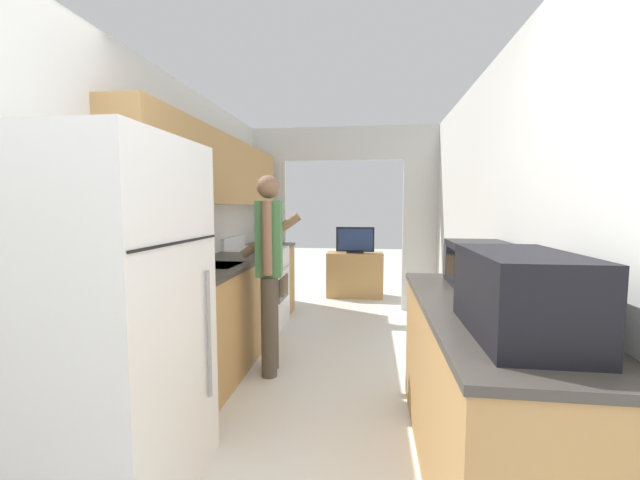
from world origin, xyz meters
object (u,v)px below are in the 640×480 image
Objects in this scene: person at (269,268)px; microwave at (478,263)px; refrigerator at (109,320)px; range_oven at (258,287)px; television at (355,240)px; suitcase at (520,294)px; book_stack at (477,295)px; tv_cabinet at (355,275)px.

person reaches higher than microwave.
range_oven is (-0.07, 2.76, -0.41)m from refrigerator.
person reaches higher than television.
person is at bearing -69.29° from range_oven.
suitcase reaches higher than microwave.
tv_cabinet is at bearing 101.40° from book_stack.
tv_cabinet is (0.61, 2.94, -0.56)m from person.
refrigerator is 2.56× the size of suitcase.
person is (0.42, 1.48, 0.03)m from refrigerator.
television is at bearing 55.94° from range_oven.
refrigerator reaches higher than suitcase.
refrigerator reaches higher than microwave.
microwave reaches higher than book_stack.
refrigerator is 1.65× the size of range_oven.
suitcase is 4.59m from television.
book_stack is at bearing -135.09° from person.
range_oven is at bearing 123.47° from suitcase.
person reaches higher than book_stack.
microwave is 3.63m from television.
refrigerator is at bearing -103.19° from television.
refrigerator is at bearing -167.07° from book_stack.
tv_cabinet is at bearing 90.00° from television.
suitcase is 1.16× the size of television.
tv_cabinet is 1.48× the size of television.
microwave is at bearing -119.98° from person.
microwave is at bearing 84.16° from suitcase.
suitcase is at bearing -88.71° from book_stack.
person is 1.93× the size of tv_cabinet.
suitcase is 1.01m from microwave.
suitcase is at bearing -79.81° from tv_cabinet.
suitcase is (1.91, -2.89, 0.62)m from range_oven.
suitcase is at bearing -95.84° from microwave.
microwave is 0.48m from book_stack.
tv_cabinet is at bearing 104.55° from microwave.
tv_cabinet is at bearing -20.03° from person.
refrigerator reaches higher than person.
range_oven is 2.00m from television.
person reaches higher than tv_cabinet.
television is (-0.81, 3.95, -0.06)m from book_stack.
microwave is (2.01, -1.89, 0.60)m from range_oven.
book_stack is at bearing -50.91° from range_oven.
microwave is at bearing -43.14° from range_oven.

